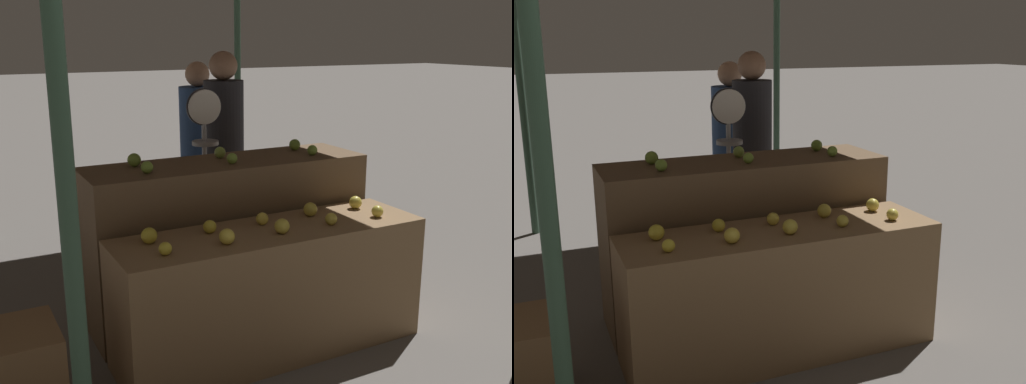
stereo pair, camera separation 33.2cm
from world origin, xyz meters
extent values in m
plane|color=#66605B|center=(0.00, 0.00, 0.00)|extent=(60.00, 60.00, 0.00)
cylinder|color=#33513D|center=(-1.30, -0.83, 1.20)|extent=(0.07, 0.07, 2.41)
cylinder|color=#33513D|center=(1.30, 3.02, 1.20)|extent=(0.07, 0.07, 2.41)
cube|color=olive|center=(0.00, 0.00, 0.39)|extent=(1.90, 0.55, 0.78)
cube|color=brown|center=(0.00, 0.60, 0.54)|extent=(1.90, 0.55, 1.09)
sphere|color=gold|center=(-0.70, -0.11, 0.82)|extent=(0.07, 0.07, 0.07)
sphere|color=yellow|center=(-0.35, -0.11, 0.83)|extent=(0.09, 0.09, 0.09)
sphere|color=gold|center=(0.01, -0.10, 0.83)|extent=(0.09, 0.09, 0.09)
sphere|color=gold|center=(0.36, -0.10, 0.82)|extent=(0.07, 0.07, 0.07)
sphere|color=gold|center=(0.70, -0.10, 0.82)|extent=(0.07, 0.07, 0.07)
sphere|color=gold|center=(-0.71, 0.10, 0.83)|extent=(0.09, 0.09, 0.09)
sphere|color=gold|center=(-0.35, 0.11, 0.82)|extent=(0.08, 0.08, 0.08)
sphere|color=yellow|center=(-0.01, 0.10, 0.82)|extent=(0.08, 0.08, 0.08)
sphere|color=gold|center=(0.35, 0.12, 0.83)|extent=(0.09, 0.09, 0.09)
sphere|color=gold|center=(0.70, 0.12, 0.83)|extent=(0.08, 0.08, 0.08)
sphere|color=#84AD3D|center=(-0.58, 0.49, 1.12)|extent=(0.07, 0.07, 0.07)
sphere|color=#84AD3D|center=(-0.01, 0.50, 1.12)|extent=(0.07, 0.07, 0.07)
sphere|color=#84AD3D|center=(0.60, 0.49, 1.12)|extent=(0.07, 0.07, 0.07)
sphere|color=#84AD3D|center=(-0.59, 0.71, 1.13)|extent=(0.09, 0.09, 0.09)
sphere|color=#8EB247|center=(0.00, 0.71, 1.12)|extent=(0.08, 0.08, 0.08)
sphere|color=#7AA338|center=(0.60, 0.71, 1.13)|extent=(0.08, 0.08, 0.08)
cylinder|color=#99999E|center=(0.10, 1.20, 0.70)|extent=(0.04, 0.04, 1.40)
cylinder|color=black|center=(0.10, 1.20, 1.38)|extent=(0.28, 0.01, 0.28)
cylinder|color=silver|center=(0.10, 1.18, 1.38)|extent=(0.26, 0.02, 0.26)
cylinder|color=#99999E|center=(0.10, 1.18, 1.18)|extent=(0.01, 0.01, 0.14)
cylinder|color=#99999E|center=(0.10, 1.18, 1.11)|extent=(0.20, 0.20, 0.03)
cube|color=#2D2D38|center=(0.43, 1.55, 0.41)|extent=(0.29, 0.25, 0.82)
cylinder|color=#232328|center=(0.43, 1.55, 1.18)|extent=(0.44, 0.44, 0.72)
sphere|color=#936B51|center=(0.43, 1.55, 1.65)|extent=(0.23, 0.23, 0.23)
cube|color=#2D2D38|center=(0.43, 2.08, 0.39)|extent=(0.29, 0.22, 0.78)
cylinder|color=#2D4C84|center=(0.43, 2.08, 1.11)|extent=(0.43, 0.43, 0.67)
sphere|color=tan|center=(0.43, 2.08, 1.56)|extent=(0.22, 0.22, 0.22)
cube|color=olive|center=(-1.48, 0.04, 0.23)|extent=(0.47, 0.47, 0.47)
camera|label=1|loc=(-1.67, -2.91, 1.89)|focal=42.00mm
camera|label=2|loc=(-1.37, -3.05, 1.89)|focal=42.00mm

